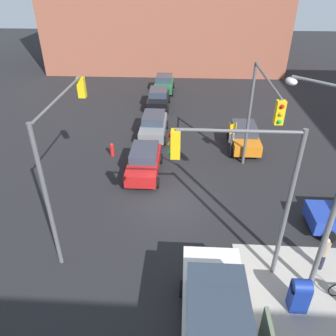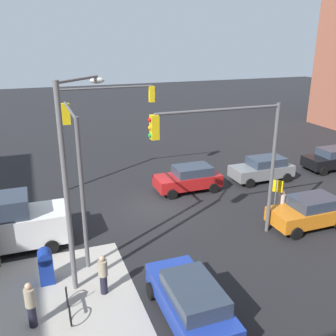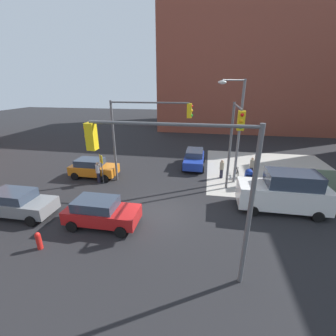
# 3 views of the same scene
# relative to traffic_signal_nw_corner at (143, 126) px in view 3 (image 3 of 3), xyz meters

# --- Properties ---
(ground_plane) EXTENTS (120.00, 120.00, 0.00)m
(ground_plane) POSITION_rel_traffic_signal_nw_corner_xyz_m (2.07, -4.50, -4.68)
(ground_plane) COLOR black
(sidewalk_corner) EXTENTS (12.00, 12.00, 0.01)m
(sidewalk_corner) POSITION_rel_traffic_signal_nw_corner_xyz_m (11.07, 4.50, -4.67)
(sidewalk_corner) COLOR #ADA89E
(sidewalk_corner) RESTS_ON ground
(building_warehouse_north) EXTENTS (32.00, 18.00, 19.85)m
(building_warehouse_north) POSITION_rel_traffic_signal_nw_corner_xyz_m (12.47, 29.50, 5.25)
(building_warehouse_north) COLOR brown
(building_warehouse_north) RESTS_ON ground
(traffic_signal_nw_corner) EXTENTS (6.29, 0.36, 6.50)m
(traffic_signal_nw_corner) POSITION_rel_traffic_signal_nw_corner_xyz_m (0.00, 0.00, 0.00)
(traffic_signal_nw_corner) COLOR #59595B
(traffic_signal_nw_corner) RESTS_ON ground
(traffic_signal_se_corner) EXTENTS (6.23, 0.36, 6.50)m
(traffic_signal_se_corner) POSITION_rel_traffic_signal_nw_corner_xyz_m (4.16, -9.00, -0.00)
(traffic_signal_se_corner) COLOR #59595B
(traffic_signal_se_corner) RESTS_ON ground
(traffic_signal_ne_corner) EXTENTS (0.36, 4.49, 6.50)m
(traffic_signal_ne_corner) POSITION_rel_traffic_signal_nw_corner_xyz_m (6.57, -1.67, -0.11)
(traffic_signal_ne_corner) COLOR #59595B
(traffic_signal_ne_corner) RESTS_ON ground
(street_lamp_corner) EXTENTS (2.02, 2.03, 8.00)m
(street_lamp_corner) POSITION_rel_traffic_signal_nw_corner_xyz_m (7.01, 1.03, 0.02)
(street_lamp_corner) COLOR slate
(street_lamp_corner) RESTS_ON ground
(warning_sign_two_way) EXTENTS (0.48, 0.48, 2.40)m
(warning_sign_two_way) POSITION_rel_traffic_signal_nw_corner_xyz_m (-3.33, -0.73, -3.04)
(warning_sign_two_way) COLOR #4C4C4C
(warning_sign_two_way) RESTS_ON ground
(mailbox_blue) EXTENTS (0.56, 0.64, 1.43)m
(mailbox_blue) POSITION_rel_traffic_signal_nw_corner_xyz_m (8.27, 0.50, -3.92)
(mailbox_blue) COLOR navy
(mailbox_blue) RESTS_ON ground
(fire_hydrant) EXTENTS (0.26, 0.26, 0.94)m
(fire_hydrant) POSITION_rel_traffic_signal_nw_corner_xyz_m (-2.93, -8.70, -4.19)
(fire_hydrant) COLOR red
(fire_hydrant) RESTS_ON ground
(sedan_orange) EXTENTS (3.98, 2.02, 1.62)m
(sedan_orange) POSITION_rel_traffic_signal_nw_corner_xyz_m (-4.70, 0.32, -3.84)
(sedan_orange) COLOR orange
(sedan_orange) RESTS_ON ground
(hatchback_red) EXTENTS (4.14, 2.02, 1.62)m
(hatchback_red) POSITION_rel_traffic_signal_nw_corner_xyz_m (-0.82, -6.26, -3.84)
(hatchback_red) COLOR #B21919
(hatchback_red) RESTS_ON ground
(coupe_gray) EXTENTS (4.24, 2.02, 1.62)m
(coupe_gray) POSITION_rel_traffic_signal_nw_corner_xyz_m (-6.28, -6.20, -3.84)
(coupe_gray) COLOR slate
(coupe_gray) RESTS_ON ground
(sedan_blue) EXTENTS (2.02, 4.39, 1.62)m
(sedan_blue) POSITION_rel_traffic_signal_nw_corner_xyz_m (3.76, 4.50, -3.83)
(sedan_blue) COLOR #1E389E
(sedan_blue) RESTS_ON ground
(van_white_delivery) EXTENTS (5.40, 2.32, 2.62)m
(van_white_delivery) POSITION_rel_traffic_signal_nw_corner_xyz_m (9.87, -2.70, -3.40)
(van_white_delivery) COLOR white
(van_white_delivery) RESTS_ON ground
(pedestrian_crossing) EXTENTS (0.36, 0.36, 1.73)m
(pedestrian_crossing) POSITION_rel_traffic_signal_nw_corner_xyz_m (8.87, 2.90, -3.78)
(pedestrian_crossing) COLOR #9E937A
(pedestrian_crossing) RESTS_ON ground
(pedestrian_waiting) EXTENTS (0.36, 0.36, 1.76)m
(pedestrian_waiting) POSITION_rel_traffic_signal_nw_corner_xyz_m (-3.73, -0.70, -3.76)
(pedestrian_waiting) COLOR #B2B2B7
(pedestrian_waiting) RESTS_ON ground
(pedestrian_walking_north) EXTENTS (0.36, 0.36, 1.64)m
(pedestrian_walking_north) POSITION_rel_traffic_signal_nw_corner_xyz_m (6.27, 2.00, -3.83)
(pedestrian_walking_north) COLOR #9E937A
(pedestrian_walking_north) RESTS_ON ground
(bicycle_leaning_on_fence) EXTENTS (0.05, 1.75, 0.97)m
(bicycle_leaning_on_fence) POSITION_rel_traffic_signal_nw_corner_xyz_m (7.67, 2.70, -4.33)
(bicycle_leaning_on_fence) COLOR black
(bicycle_leaning_on_fence) RESTS_ON ground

